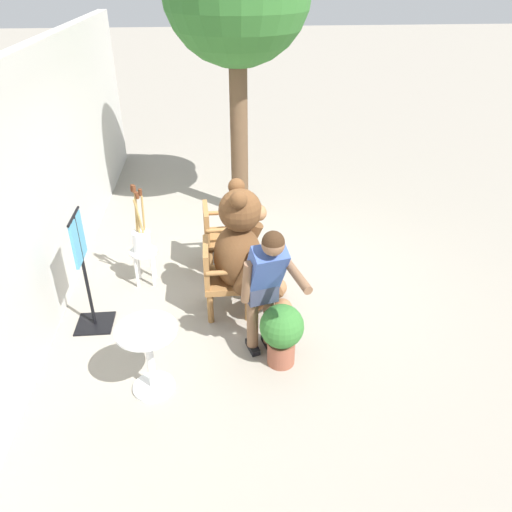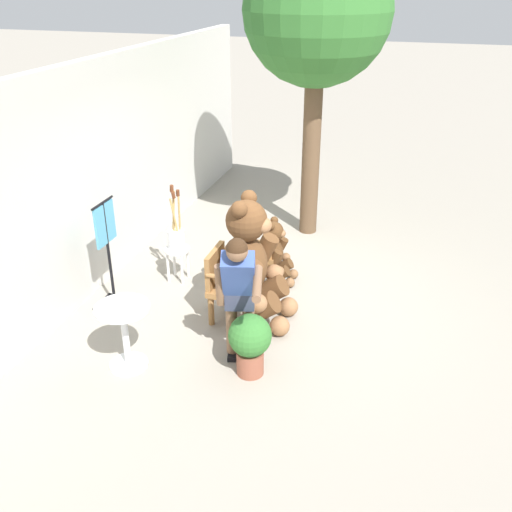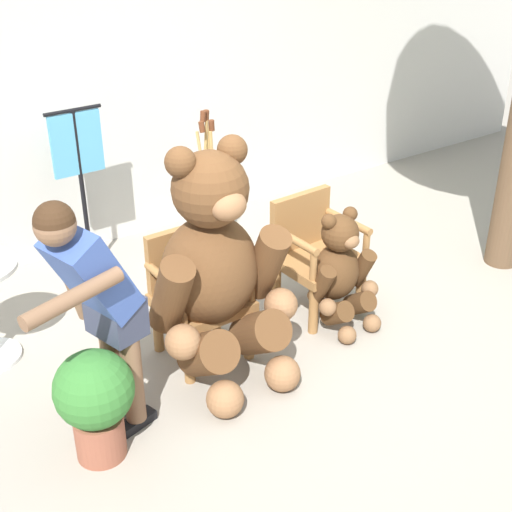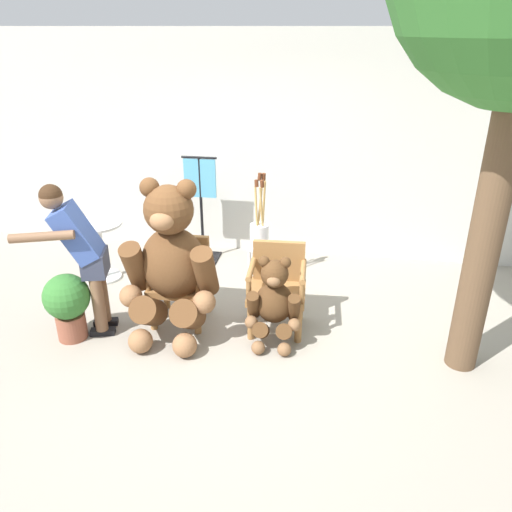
{
  "view_description": "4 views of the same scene",
  "coord_description": "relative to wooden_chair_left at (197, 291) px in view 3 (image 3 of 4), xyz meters",
  "views": [
    {
      "loc": [
        -5.27,
        0.5,
        3.52
      ],
      "look_at": [
        -0.37,
        0.07,
        0.62
      ],
      "focal_mm": 35.0,
      "sensor_mm": 36.0,
      "label": 1
    },
    {
      "loc": [
        -5.95,
        -1.51,
        3.72
      ],
      "look_at": [
        -0.35,
        0.18,
        0.77
      ],
      "focal_mm": 40.0,
      "sensor_mm": 36.0,
      "label": 2
    },
    {
      "loc": [
        -2.44,
        -3.06,
        2.91
      ],
      "look_at": [
        -0.21,
        0.2,
        0.76
      ],
      "focal_mm": 50.0,
      "sensor_mm": 36.0,
      "label": 3
    },
    {
      "loc": [
        1.0,
        -3.88,
        2.79
      ],
      "look_at": [
        0.32,
        0.23,
        0.87
      ],
      "focal_mm": 35.0,
      "sensor_mm": 36.0,
      "label": 4
    }
  ],
  "objects": [
    {
      "name": "brush_bucket",
      "position": [
        0.66,
        0.95,
        0.19
      ],
      "size": [
        0.22,
        0.22,
        0.86
      ],
      "color": "white",
      "rests_on": "white_stool"
    },
    {
      "name": "wooden_chair_left",
      "position": [
        0.0,
        0.0,
        0.0
      ],
      "size": [
        0.56,
        0.52,
        0.86
      ],
      "color": "olive",
      "rests_on": "ground"
    },
    {
      "name": "teddy_bear_large",
      "position": [
        0.0,
        -0.27,
        0.3
      ],
      "size": [
        0.93,
        0.88,
        1.56
      ],
      "color": "brown",
      "rests_on": "ground"
    },
    {
      "name": "wooden_chair_right",
      "position": [
        0.99,
        -0.0,
        0.0
      ],
      "size": [
        0.58,
        0.55,
        0.86
      ],
      "color": "olive",
      "rests_on": "ground"
    },
    {
      "name": "person_visitor",
      "position": [
        -0.83,
        -0.4,
        0.45
      ],
      "size": [
        0.74,
        0.61,
        1.53
      ],
      "color": "black",
      "rests_on": "ground"
    },
    {
      "name": "back_wall",
      "position": [
        0.5,
        1.93,
        0.94
      ],
      "size": [
        10.0,
        0.16,
        2.8
      ],
      "primitive_type": "cube",
      "color": "beige",
      "rests_on": "ground"
    },
    {
      "name": "ground_plane",
      "position": [
        0.5,
        -0.47,
        -0.46
      ],
      "size": [
        60.0,
        60.0,
        0.0
      ],
      "primitive_type": "plane",
      "color": "gray"
    },
    {
      "name": "teddy_bear_small",
      "position": [
        0.99,
        -0.29,
        -0.03
      ],
      "size": [
        0.53,
        0.51,
        0.88
      ],
      "color": "#4C3019",
      "rests_on": "ground"
    },
    {
      "name": "potted_plant",
      "position": [
        -0.96,
        -0.56,
        -0.07
      ],
      "size": [
        0.44,
        0.44,
        0.68
      ],
      "color": "brown",
      "rests_on": "ground"
    },
    {
      "name": "clothing_display_stand",
      "position": [
        -0.17,
        1.45,
        0.26
      ],
      "size": [
        0.44,
        0.4,
        1.36
      ],
      "color": "black",
      "rests_on": "ground"
    },
    {
      "name": "white_stool",
      "position": [
        0.66,
        0.95,
        -0.11
      ],
      "size": [
        0.34,
        0.34,
        0.46
      ],
      "color": "white",
      "rests_on": "ground"
    }
  ]
}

